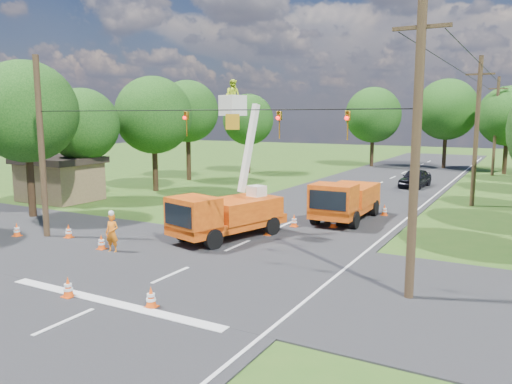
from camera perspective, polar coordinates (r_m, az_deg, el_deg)
The scene contains 32 objects.
ground at distance 36.98m, azimuth 9.90°, elevation -0.90°, with size 140.00×140.00×0.00m, color #2E5519.
road_main at distance 36.98m, azimuth 9.90°, elevation -0.90°, with size 12.00×100.00×0.06m, color black.
road_cross at distance 21.16m, azimuth -6.32°, elevation -8.04°, with size 56.00×10.00×0.07m, color black.
stop_bar at distance 17.40m, azimuth -16.42°, elevation -12.10°, with size 9.00×0.45×0.02m, color silver.
edge_line at distance 35.60m, azimuth 18.46°, elevation -1.59°, with size 0.12×90.00×0.02m, color silver.
bucket_truck at distance 24.74m, azimuth -3.42°, elevation -1.66°, with size 3.89×6.60×7.82m.
second_truck at distance 29.40m, azimuth 10.13°, elevation -0.88°, with size 2.65×6.49×2.41m.
ground_worker at distance 23.30m, azimuth -16.13°, elevation -4.53°, with size 0.64×0.42×1.77m, color #FF5415.
distant_car at distance 45.00m, azimuth 17.73°, elevation 1.52°, with size 1.85×4.60×1.57m, color black.
traffic_cone_0 at distance 18.23m, azimuth -20.68°, elevation -10.16°, with size 0.38×0.38×0.71m.
traffic_cone_1 at distance 16.55m, azimuth -11.91°, elevation -11.70°, with size 0.38×0.38×0.71m.
traffic_cone_2 at distance 25.56m, azimuth 1.40°, elevation -4.23°, with size 0.38×0.38×0.71m.
traffic_cone_3 at distance 27.65m, azimuth 8.83°, elevation -3.34°, with size 0.38×0.38×0.71m.
traffic_cone_4 at distance 23.99m, azimuth -17.25°, elevation -5.49°, with size 0.38×0.38×0.71m.
traffic_cone_5 at distance 26.73m, azimuth -20.63°, elevation -4.22°, with size 0.38×0.38×0.71m.
traffic_cone_6 at distance 28.11m, azimuth -25.67°, elevation -3.91°, with size 0.38×0.38×0.71m.
traffic_cone_7 at distance 31.61m, azimuth 14.46°, elevation -2.01°, with size 0.38×0.38×0.71m.
traffic_cone_8 at distance 27.59m, azimuth 4.37°, elevation -3.29°, with size 0.38×0.38×0.71m.
pole_right_near at distance 16.88m, azimuth 17.81°, elevation 5.00°, with size 1.80×0.30×10.00m.
pole_right_mid at distance 36.70m, azimuth 23.89°, elevation 6.44°, with size 1.80×0.30×10.00m.
pole_right_far at distance 56.64m, azimuth 25.71°, elevation 6.85°, with size 1.80×0.30×10.00m.
pole_left at distance 26.95m, azimuth -23.32°, elevation 4.64°, with size 0.30×0.30×9.00m.
signal_span at distance 19.07m, azimuth -1.09°, elevation 8.11°, with size 18.00×0.29×1.07m.
shed at distance 38.80m, azimuth -21.53°, elevation 1.49°, with size 5.50×4.50×3.15m.
tree_left_b at distance 32.70m, azimuth -24.80°, elevation 8.31°, with size 6.00×6.00×9.32m.
tree_left_c at distance 38.07m, azimuth -19.23°, elevation 7.25°, with size 5.20×5.20×8.06m.
tree_left_d at distance 41.34m, azimuth -11.62°, elevation 8.58°, with size 6.20×6.20×9.24m.
tree_left_e at distance 47.95m, azimuth -7.82°, elevation 9.10°, with size 5.80×5.80×9.41m.
tree_left_f at distance 53.57m, azimuth -0.90°, elevation 8.27°, with size 5.40×5.40×8.40m.
tree_far_a at distance 61.85m, azimuth 13.24°, elevation 8.56°, with size 6.60×6.60×9.50m.
tree_far_b at distance 62.16m, azimuth 20.97°, elevation 8.79°, with size 7.00×7.00×10.32m.
tree_far_c at distance 58.59m, azimuth 26.87°, elevation 7.75°, with size 6.20×6.20×9.18m.
Camera 1 is at (11.72, -14.54, 6.07)m, focal length 35.00 mm.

